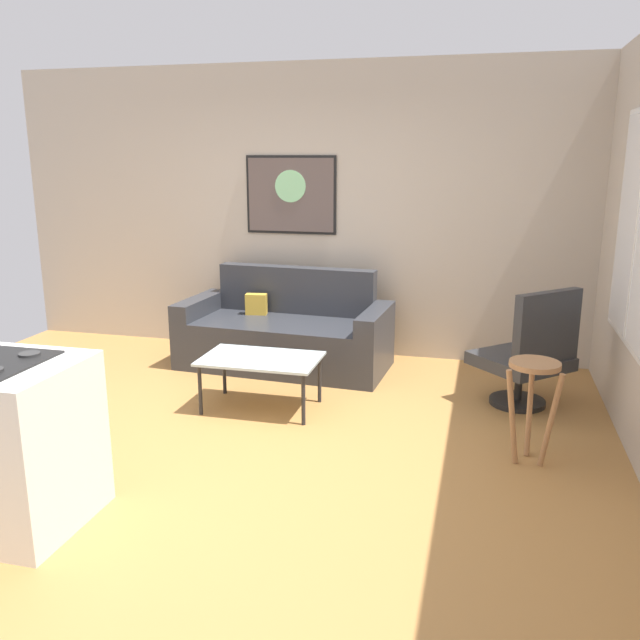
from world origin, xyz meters
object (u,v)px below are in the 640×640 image
(armchair, at_px, (530,354))
(wall_painting, at_px, (291,195))
(couch, at_px, (286,335))
(coffee_table, at_px, (261,362))
(bar_stool, at_px, (533,386))

(armchair, height_order, wall_painting, wall_painting)
(couch, xyz_separation_m, wall_painting, (-0.10, 0.55, 1.27))
(couch, relative_size, coffee_table, 2.17)
(couch, xyz_separation_m, bar_stool, (2.12, -1.57, 0.23))
(coffee_table, height_order, wall_painting, wall_painting)
(couch, xyz_separation_m, armchair, (2.16, -0.58, 0.15))
(coffee_table, height_order, bar_stool, bar_stool)
(coffee_table, bearing_deg, bar_stool, -13.23)
(armchair, distance_m, bar_stool, 0.99)
(couch, height_order, wall_painting, wall_painting)
(coffee_table, relative_size, armchair, 0.95)
(coffee_table, height_order, armchair, armchair)
(bar_stool, bearing_deg, couch, 143.51)
(coffee_table, bearing_deg, armchair, 14.49)
(bar_stool, bearing_deg, armchair, 88.06)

